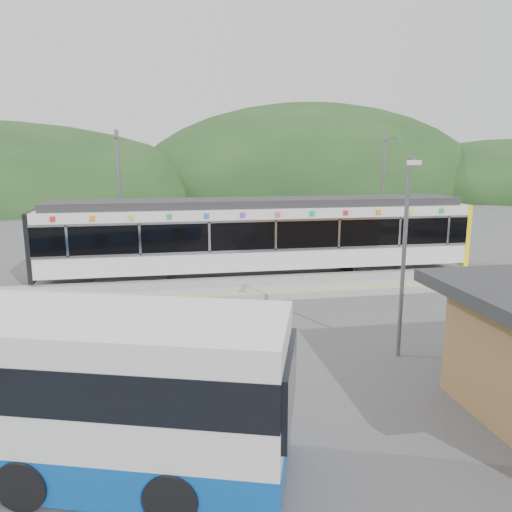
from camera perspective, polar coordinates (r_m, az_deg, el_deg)
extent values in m
plane|color=#4C4C4F|center=(18.80, 4.84, -6.53)|extent=(120.00, 120.00, 0.00)
ellipsoid|color=#1E3D19|center=(74.42, 6.08, 7.02)|extent=(52.00, 39.00, 26.00)
ellipsoid|color=#1E3D19|center=(82.22, 27.25, 6.24)|extent=(44.00, 33.00, 16.00)
cube|color=#9E9E99|center=(21.83, 2.62, -3.52)|extent=(26.00, 3.20, 0.30)
cube|color=yellow|center=(20.56, 3.42, -4.03)|extent=(26.00, 0.10, 0.01)
cube|color=black|center=(23.96, -13.94, -2.12)|extent=(3.20, 2.20, 0.56)
cube|color=black|center=(26.02, 13.43, -1.01)|extent=(3.20, 2.20, 0.56)
cube|color=silver|center=(24.12, 0.33, 0.12)|extent=(20.00, 2.90, 0.92)
cube|color=black|center=(23.91, 0.33, 2.91)|extent=(20.00, 2.96, 1.45)
cube|color=silver|center=(22.58, 1.02, 0.65)|extent=(20.00, 0.05, 0.10)
cube|color=silver|center=(22.36, 1.03, 4.05)|extent=(20.00, 0.05, 0.10)
cube|color=silver|center=(23.79, 0.33, 5.17)|extent=(20.00, 2.90, 0.45)
cube|color=#2D2D30|center=(23.75, 0.33, 6.14)|extent=(19.40, 2.50, 0.36)
cube|color=yellow|center=(27.63, 21.46, 2.60)|extent=(0.24, 2.92, 3.00)
cube|color=black|center=(24.28, -23.82, 1.27)|extent=(0.20, 2.92, 3.00)
cube|color=silver|center=(22.44, -20.80, 1.57)|extent=(0.10, 0.05, 1.35)
cube|color=silver|center=(22.08, -13.13, 1.88)|extent=(0.10, 0.05, 1.35)
cube|color=silver|center=(22.12, -5.35, 2.15)|extent=(0.10, 0.05, 1.35)
cube|color=silver|center=(22.56, 2.27, 2.37)|extent=(0.10, 0.05, 1.35)
cube|color=silver|center=(23.38, 9.48, 2.55)|extent=(0.10, 0.05, 1.35)
cube|color=silver|center=(24.54, 16.10, 2.68)|extent=(0.10, 0.05, 1.35)
cube|color=silver|center=(25.74, 21.11, 2.75)|extent=(0.10, 0.05, 1.35)
cube|color=red|center=(22.42, -22.23, 3.93)|extent=(0.22, 0.04, 0.22)
cube|color=orange|center=(22.14, -18.17, 4.13)|extent=(0.22, 0.04, 0.22)
cube|color=yellow|center=(21.97, -14.03, 4.31)|extent=(0.22, 0.04, 0.22)
cube|color=green|center=(21.92, -9.84, 4.46)|extent=(0.22, 0.04, 0.22)
cube|color=blue|center=(21.98, -5.66, 4.60)|extent=(0.22, 0.04, 0.22)
cube|color=purple|center=(22.16, -1.52, 4.71)|extent=(0.22, 0.04, 0.22)
cube|color=#E54C8C|center=(22.46, 2.54, 4.79)|extent=(0.22, 0.04, 0.22)
cube|color=#19A5A5|center=(22.86, 6.47, 4.85)|extent=(0.22, 0.04, 0.22)
cube|color=red|center=(23.36, 10.24, 4.88)|extent=(0.22, 0.04, 0.22)
cube|color=orange|center=(23.97, 13.85, 4.90)|extent=(0.22, 0.04, 0.22)
cube|color=yellow|center=(24.66, 17.26, 4.89)|extent=(0.22, 0.04, 0.22)
cube|color=green|center=(25.43, 20.48, 4.87)|extent=(0.22, 0.04, 0.22)
cylinder|color=slate|center=(26.05, -15.28, 6.04)|extent=(0.18, 0.18, 7.00)
cube|color=slate|center=(25.17, -15.82, 12.91)|extent=(0.08, 1.80, 0.08)
cylinder|color=slate|center=(28.46, 14.23, 6.53)|extent=(0.18, 0.18, 7.00)
cube|color=slate|center=(27.65, 15.25, 12.78)|extent=(0.08, 1.80, 0.08)
cylinder|color=black|center=(10.74, -21.40, -19.29)|extent=(1.69, 2.82, 0.92)
cylinder|color=black|center=(9.87, -7.39, -21.49)|extent=(1.69, 2.82, 0.92)
cylinder|color=slate|center=(14.73, 16.51, -0.40)|extent=(0.12, 0.12, 5.79)
cube|color=slate|center=(14.05, 17.97, 10.47)|extent=(0.44, 0.95, 0.12)
cube|color=silver|center=(13.67, 18.81, 10.08)|extent=(0.39, 0.29, 0.12)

